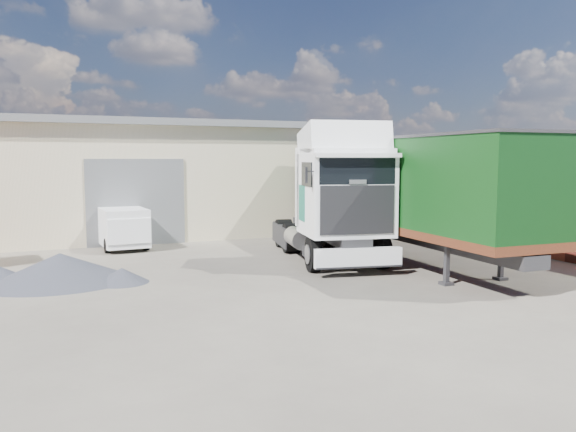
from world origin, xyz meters
name	(u,v)px	position (x,y,z in m)	size (l,w,h in m)	color
ground	(264,293)	(0.00, 0.00, 0.00)	(120.00, 120.00, 0.00)	#2B2723
warehouse	(35,178)	(-6.00, 16.00, 2.66)	(30.60, 12.60, 5.42)	beige
brick_boundary_wall	(461,212)	(11.50, 6.00, 1.25)	(0.35, 26.00, 2.50)	maroon
tractor_unit	(337,205)	(3.80, 3.12, 2.01)	(3.97, 7.49, 4.79)	black
box_trailer	(398,186)	(6.23, 3.08, 2.63)	(3.16, 13.06, 4.31)	#2D2D30
panel_van	(121,227)	(-2.69, 9.63, 0.85)	(1.92, 4.13, 1.64)	black
gravel_heap	(57,269)	(-5.13, 3.47, 0.40)	(5.20, 4.61, 0.87)	black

